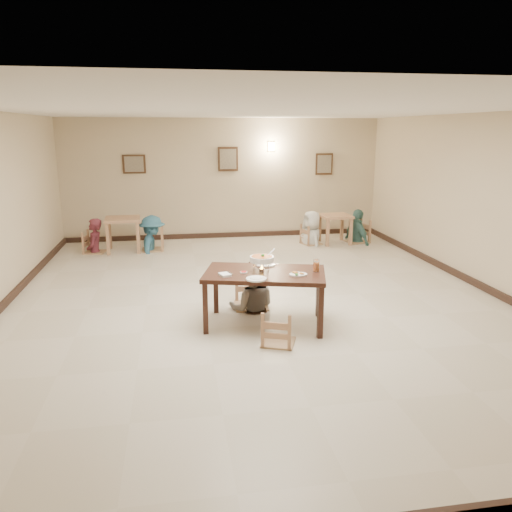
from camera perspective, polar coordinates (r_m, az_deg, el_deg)
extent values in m
plane|color=beige|center=(8.23, 0.06, -4.98)|extent=(10.00, 10.00, 0.00)
plane|color=white|center=(7.78, 0.07, 16.38)|extent=(10.00, 10.00, 0.00)
plane|color=beige|center=(12.79, -3.66, 8.77)|extent=(10.00, 0.00, 10.00)
plane|color=beige|center=(3.19, 15.12, -8.48)|extent=(10.00, 0.00, 10.00)
plane|color=beige|center=(9.39, 25.05, 5.50)|extent=(0.00, 10.00, 10.00)
cube|color=black|center=(12.97, -3.54, 2.41)|extent=(8.00, 0.06, 0.12)
cube|color=black|center=(9.66, 24.01, -2.95)|extent=(0.06, 10.00, 0.12)
cube|color=#382214|center=(12.69, -13.76, 10.17)|extent=(0.55, 0.03, 0.45)
cube|color=gray|center=(12.67, -13.76, 10.16)|extent=(0.45, 0.01, 0.37)
cube|color=#382214|center=(12.72, -3.22, 11.01)|extent=(0.50, 0.03, 0.60)
cube|color=gray|center=(12.70, -3.21, 11.00)|extent=(0.41, 0.01, 0.49)
cube|color=#382214|center=(13.24, 7.79, 10.37)|extent=(0.45, 0.03, 0.55)
cube|color=gray|center=(13.22, 7.82, 10.37)|extent=(0.37, 0.01, 0.45)
cube|color=#FFD88C|center=(12.87, 1.75, 12.39)|extent=(0.16, 0.05, 0.22)
cube|color=#381B11|center=(6.97, 1.01, -2.07)|extent=(1.85, 1.33, 0.06)
cube|color=#381B11|center=(6.81, -5.82, -6.00)|extent=(0.07, 0.07, 0.72)
cube|color=#381B11|center=(6.69, 7.37, -6.42)|extent=(0.07, 0.07, 0.72)
cube|color=#381B11|center=(7.57, -4.62, -3.88)|extent=(0.07, 0.07, 0.72)
cube|color=#381B11|center=(7.46, 7.19, -4.22)|extent=(0.07, 0.07, 0.72)
cube|color=tan|center=(7.76, -0.56, -2.34)|extent=(0.51, 0.51, 0.06)
cube|color=tan|center=(6.47, 2.59, -6.63)|extent=(0.42, 0.42, 0.05)
imported|color=gray|center=(7.58, -0.43, -0.64)|extent=(0.83, 0.69, 1.53)
torus|color=silver|center=(6.96, 0.67, -0.65)|extent=(0.26, 0.26, 0.01)
cylinder|color=silver|center=(6.99, 0.67, -1.61)|extent=(0.07, 0.07, 0.04)
cone|color=#FFA526|center=(6.97, 0.67, -1.21)|extent=(0.04, 0.04, 0.06)
cylinder|color=white|center=(6.95, 0.67, -0.34)|extent=(0.34, 0.34, 0.08)
cylinder|color=#B04C19|center=(6.94, 0.67, -0.08)|extent=(0.29, 0.29, 0.02)
sphere|color=#2D7223|center=(6.92, 0.78, 0.07)|extent=(0.05, 0.05, 0.05)
cylinder|color=silver|center=(7.02, 1.63, 0.34)|extent=(0.16, 0.10, 0.11)
cylinder|color=silver|center=(7.05, 1.41, -1.04)|extent=(0.01, 0.01, 0.15)
cylinder|color=silver|center=(7.01, -0.25, -1.11)|extent=(0.01, 0.01, 0.15)
cylinder|color=silver|center=(6.86, 0.84, -1.47)|extent=(0.01, 0.01, 0.15)
cylinder|color=white|center=(7.27, 1.14, -1.06)|extent=(0.27, 0.27, 0.02)
ellipsoid|color=white|center=(7.27, 1.14, -1.01)|extent=(0.18, 0.15, 0.06)
cylinder|color=white|center=(6.60, 0.03, -2.64)|extent=(0.27, 0.27, 0.02)
ellipsoid|color=white|center=(6.60, 0.03, -2.58)|extent=(0.18, 0.15, 0.06)
cylinder|color=white|center=(6.83, 4.84, -2.12)|extent=(0.25, 0.25, 0.02)
sphere|color=#2D7223|center=(6.75, 4.66, -2.11)|extent=(0.04, 0.04, 0.04)
cylinder|color=white|center=(6.91, -1.41, -1.89)|extent=(0.10, 0.10, 0.02)
cylinder|color=#AD040B|center=(6.91, -1.41, -1.82)|extent=(0.08, 0.08, 0.01)
cube|color=white|center=(6.79, -3.59, -2.14)|extent=(0.17, 0.20, 0.03)
cube|color=silver|center=(6.88, -3.22, -1.97)|extent=(0.06, 0.18, 0.01)
cube|color=silver|center=(6.88, -2.96, -1.96)|extent=(0.06, 0.18, 0.01)
cylinder|color=white|center=(7.02, 6.89, -1.10)|extent=(0.08, 0.08, 0.17)
cylinder|color=orange|center=(7.02, 6.89, -1.24)|extent=(0.07, 0.07, 0.12)
cube|color=tan|center=(11.73, -15.01, 4.10)|extent=(0.81, 0.81, 0.06)
cube|color=tan|center=(11.50, -16.58, 1.83)|extent=(0.07, 0.07, 0.71)
cube|color=tan|center=(11.47, -13.32, 2.01)|extent=(0.07, 0.07, 0.71)
cube|color=tan|center=(12.14, -16.38, 2.47)|extent=(0.07, 0.07, 0.71)
cube|color=tan|center=(12.11, -13.29, 2.64)|extent=(0.07, 0.07, 0.71)
cube|color=tan|center=(12.30, 9.07, 4.53)|extent=(0.73, 0.73, 0.06)
cube|color=tan|center=(12.00, 8.18, 2.60)|extent=(0.07, 0.07, 0.65)
cube|color=tan|center=(12.20, 10.78, 2.70)|extent=(0.07, 0.07, 0.65)
cube|color=tan|center=(12.54, 7.29, 3.14)|extent=(0.07, 0.07, 0.65)
cube|color=tan|center=(12.74, 9.79, 3.22)|extent=(0.07, 0.07, 0.65)
cube|color=tan|center=(11.82, -18.04, 2.40)|extent=(0.44, 0.44, 0.05)
cube|color=tan|center=(11.71, -11.81, 2.95)|extent=(0.49, 0.49, 0.05)
cube|color=tan|center=(12.19, 6.37, 3.29)|extent=(0.43, 0.43, 0.05)
cube|color=tan|center=(12.56, 11.54, 3.75)|extent=(0.50, 0.50, 0.05)
imported|color=maroon|center=(11.75, -18.17, 4.08)|extent=(0.40, 0.59, 1.57)
imported|color=teal|center=(11.65, -11.90, 4.55)|extent=(0.70, 1.10, 1.62)
imported|color=silver|center=(12.12, 6.43, 5.14)|extent=(0.64, 0.87, 1.63)
imported|color=slate|center=(12.51, 11.62, 5.26)|extent=(0.61, 1.03, 1.64)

